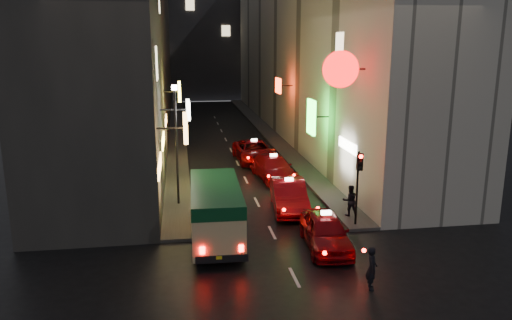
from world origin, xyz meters
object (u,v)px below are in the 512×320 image
minibus (216,207)px  lamp_post (176,137)px  pedestrian_crossing (372,265)px  traffic_light (359,173)px  taxi_near (326,229)px

minibus → lamp_post: bearing=107.3°
pedestrian_crossing → traffic_light: (1.53, 5.72, 1.80)m
taxi_near → traffic_light: traffic_light is taller
minibus → pedestrian_crossing: 7.22m
taxi_near → lamp_post: (-6.10, 6.52, 2.86)m
traffic_light → lamp_post: lamp_post is taller
taxi_near → minibus: bearing=163.1°
taxi_near → traffic_light: (2.10, 1.99, 1.83)m
lamp_post → pedestrian_crossing: bearing=-56.9°
pedestrian_crossing → lamp_post: bearing=46.8°
taxi_near → pedestrian_crossing: (0.57, -3.72, 0.03)m
minibus → taxi_near: bearing=-16.9°
taxi_near → traffic_light: bearing=43.5°
pedestrian_crossing → minibus: bearing=58.6°
traffic_light → taxi_near: bearing=-136.5°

